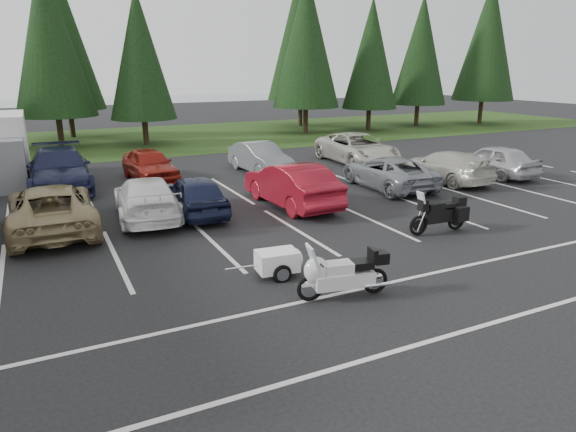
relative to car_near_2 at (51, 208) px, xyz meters
The scene contains 26 objects.
ground 7.61m from the car_near_2, 34.21° to the right, with size 120.00×120.00×0.00m, color black.
grass_strip 20.72m from the car_near_2, 72.40° to the left, with size 80.00×16.00×0.01m, color #1C3A12.
lake_water 51.77m from the car_near_2, 78.56° to the left, with size 70.00×50.00×0.02m, color slate.
stall_markings 6.70m from the car_near_2, 19.83° to the right, with size 32.00×16.00×0.01m, color silver.
conifer_4 19.56m from the car_near_2, 86.12° to the left, with size 4.80×4.80×11.17m.
conifer_5 19.08m from the car_near_2, 70.14° to the left, with size 4.14×4.14×9.63m.
conifer_6 26.22m from the car_near_2, 44.33° to the left, with size 4.93×4.93×11.48m.
conifer_7 29.97m from the car_near_2, 36.43° to the left, with size 4.27×4.27×9.94m.
conifer_8 34.96m from the car_near_2, 32.08° to the left, with size 4.53×4.53×10.56m.
conifer_9 39.68m from the car_near_2, 25.79° to the left, with size 5.19×5.19×12.10m.
conifer_back_b 24.12m from the car_near_2, 84.44° to the left, with size 4.97×4.97×11.58m.
conifer_back_c 31.06m from the car_near_2, 48.05° to the left, with size 5.50×5.50×12.81m.
car_near_2 is the anchor object (origin of this frame).
car_near_3 2.90m from the car_near_2, ahead, with size 1.93×4.76×1.38m, color white.
car_near_4 4.47m from the car_near_2, ahead, with size 1.62×4.04×1.38m, color #161C38.
car_near_5 7.94m from the car_near_2, ahead, with size 1.67×4.78×1.57m, color maroon.
car_near_6 12.79m from the car_near_2, ahead, with size 2.21×4.79×1.33m, color gray.
car_near_7 15.80m from the car_near_2, ahead, with size 1.88×4.63×1.34m, color beige.
car_near_8 18.69m from the car_near_2, ahead, with size 1.71×4.25×1.45m, color #B0AFB4.
car_far_1 5.98m from the car_near_2, 84.76° to the left, with size 2.35×5.78×1.68m, color #161A38.
car_far_2 7.42m from the car_near_2, 55.36° to the left, with size 1.67×4.16×1.42m, color maroon.
car_far_3 10.85m from the car_near_2, 31.04° to the left, with size 1.50×4.29×1.41m, color slate.
car_far_4 15.85m from the car_near_2, 20.80° to the left, with size 2.57×5.57×1.55m, color beige.
touring_motorcycle 9.64m from the car_near_2, 55.32° to the right, with size 2.33×0.72×1.29m, color silver, non-canonical shape.
cargo_trailer 7.81m from the car_near_2, 53.07° to the right, with size 1.42×0.80×0.66m, color white, non-canonical shape.
adventure_motorcycle 11.76m from the car_near_2, 26.82° to the right, with size 2.25×0.78×1.37m, color black, non-canonical shape.
Camera 1 is at (-6.41, -12.41, 4.88)m, focal length 32.00 mm.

